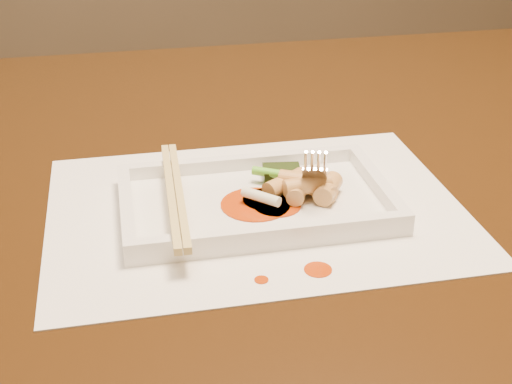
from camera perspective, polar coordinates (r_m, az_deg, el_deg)
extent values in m
cube|color=black|center=(0.79, -7.40, 0.53)|extent=(1.40, 0.90, 0.04)
cylinder|color=black|center=(1.46, 17.22, -3.74)|extent=(0.07, 0.07, 0.71)
cube|color=white|center=(0.70, 0.00, -1.36)|extent=(0.40, 0.30, 0.00)
cylinder|color=#B43505|center=(0.61, 4.98, -6.20)|extent=(0.02, 0.02, 0.00)
cylinder|color=#B43505|center=(0.59, 0.44, -7.04)|extent=(0.01, 0.01, 0.00)
cube|color=white|center=(0.69, 0.00, -1.02)|extent=(0.26, 0.16, 0.01)
cube|color=white|center=(0.75, -1.13, 2.39)|extent=(0.26, 0.01, 0.01)
cube|color=white|center=(0.63, 1.36, -3.36)|extent=(0.26, 0.01, 0.01)
cube|color=white|center=(0.68, -10.32, -1.21)|extent=(0.01, 0.14, 0.01)
cube|color=white|center=(0.72, 9.70, 0.72)|extent=(0.01, 0.14, 0.01)
cube|color=black|center=(0.73, 2.06, 1.53)|extent=(0.04, 0.03, 0.01)
cylinder|color=#EAEACC|center=(0.67, 0.40, -0.38)|extent=(0.04, 0.04, 0.01)
cylinder|color=#4BB01C|center=(0.71, 2.99, 1.27)|extent=(0.08, 0.05, 0.01)
cube|color=tan|center=(0.67, -6.84, -0.09)|extent=(0.01, 0.21, 0.01)
cube|color=tan|center=(0.67, -6.17, -0.03)|extent=(0.01, 0.21, 0.01)
cylinder|color=#B43505|center=(0.68, 1.70, -1.08)|extent=(0.05, 0.05, 0.00)
cylinder|color=#B43505|center=(0.69, 0.82, -0.63)|extent=(0.05, 0.05, 0.00)
cylinder|color=#B43505|center=(0.69, -0.03, -0.99)|extent=(0.07, 0.07, 0.00)
cylinder|color=tan|center=(0.70, 5.79, 0.27)|extent=(0.04, 0.04, 0.02)
cylinder|color=tan|center=(0.70, 4.76, 0.32)|extent=(0.04, 0.05, 0.02)
cylinder|color=tan|center=(0.69, 4.13, 0.53)|extent=(0.05, 0.02, 0.02)
cylinder|color=tan|center=(0.70, 3.39, 0.45)|extent=(0.03, 0.05, 0.02)
cylinder|color=tan|center=(0.71, 4.38, 0.93)|extent=(0.05, 0.03, 0.02)
cylinder|color=tan|center=(0.70, 3.59, 0.94)|extent=(0.05, 0.03, 0.02)
cylinder|color=tan|center=(0.70, 2.36, 0.67)|extent=(0.05, 0.04, 0.02)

